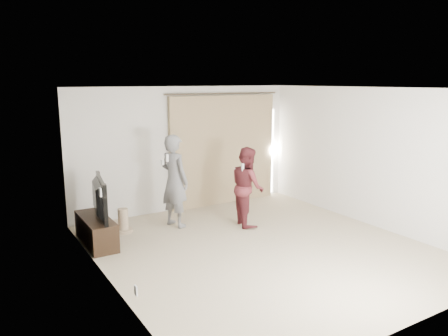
{
  "coord_description": "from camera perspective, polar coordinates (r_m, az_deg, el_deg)",
  "views": [
    {
      "loc": [
        -4.06,
        -5.48,
        2.72
      ],
      "look_at": [
        0.01,
        1.2,
        1.15
      ],
      "focal_mm": 35.0,
      "sensor_mm": 36.0,
      "label": 1
    }
  ],
  "objects": [
    {
      "name": "tv_console",
      "position": [
        7.72,
        -16.35,
        -7.88
      ],
      "size": [
        0.42,
        1.21,
        0.47
      ],
      "primitive_type": "cube",
      "color": "black",
      "rests_on": "ground"
    },
    {
      "name": "wall_back",
      "position": [
        9.29,
        -5.03,
        2.54
      ],
      "size": [
        5.0,
        0.04,
        2.6
      ],
      "primitive_type": "cube",
      "color": "silver",
      "rests_on": "ground"
    },
    {
      "name": "scratching_post",
      "position": [
        8.21,
        -13.01,
        -6.96
      ],
      "size": [
        0.33,
        0.33,
        0.44
      ],
      "color": "tan",
      "rests_on": "ground"
    },
    {
      "name": "curtain",
      "position": [
        9.68,
        0.02,
        2.37
      ],
      "size": [
        2.8,
        0.11,
        2.46
      ],
      "color": "tan",
      "rests_on": "ground"
    },
    {
      "name": "wall_left",
      "position": [
        5.87,
        -14.99,
        -3.01
      ],
      "size": [
        0.04,
        5.5,
        2.6
      ],
      "color": "silver",
      "rests_on": "ground"
    },
    {
      "name": "floor",
      "position": [
        7.34,
        4.91,
        -10.4
      ],
      "size": [
        5.5,
        5.5,
        0.0
      ],
      "primitive_type": "plane",
      "color": "tan",
      "rests_on": "ground"
    },
    {
      "name": "ceiling",
      "position": [
        6.82,
        5.29,
        10.33
      ],
      "size": [
        5.0,
        5.5,
        0.01
      ],
      "primitive_type": "cube",
      "color": "white",
      "rests_on": "wall_back"
    },
    {
      "name": "tv",
      "position": [
        7.56,
        -16.59,
        -3.77
      ],
      "size": [
        0.36,
        1.19,
        0.68
      ],
      "primitive_type": "imported",
      "rotation": [
        0.0,
        0.0,
        1.39
      ],
      "color": "black",
      "rests_on": "tv_console"
    },
    {
      "name": "person_man",
      "position": [
        8.21,
        -6.48,
        -1.67
      ],
      "size": [
        0.6,
        0.74,
        1.75
      ],
      "color": "slate",
      "rests_on": "ground"
    },
    {
      "name": "person_woman",
      "position": [
        8.27,
        3.08,
        -2.4
      ],
      "size": [
        0.73,
        0.85,
        1.5
      ],
      "color": "maroon",
      "rests_on": "ground"
    }
  ]
}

